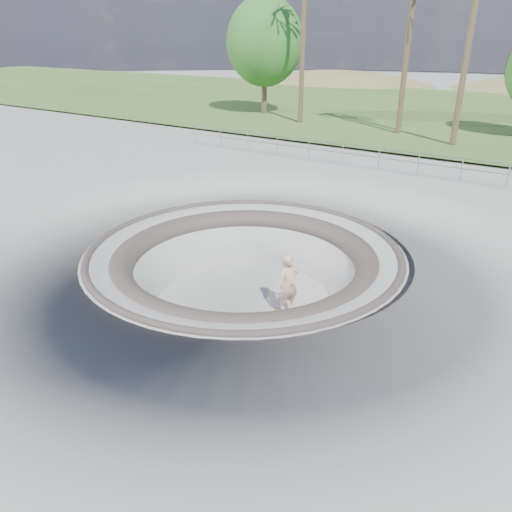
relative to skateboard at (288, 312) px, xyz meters
The scene contains 7 objects.
ground 2.47m from the skateboard, behind, with size 180.00×180.00×0.00m, color gray.
skate_bowl 1.67m from the skateboard, behind, with size 14.00×14.00×4.10m.
grass_strip 34.07m from the skateboard, 92.81° to the left, with size 180.00×36.00×0.12m.
safety_railing 12.34m from the skateboard, 97.94° to the left, with size 25.00×0.06×1.03m.
skateboard is the anchor object (origin of this frame).
skater 1.02m from the skateboard, behind, with size 0.73×0.48×2.00m, color tan.
bushy_tree_left 30.17m from the skateboard, 124.03° to the left, with size 6.29×5.72×9.07m.
Camera 1 is at (8.52, -12.28, 6.48)m, focal length 35.00 mm.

